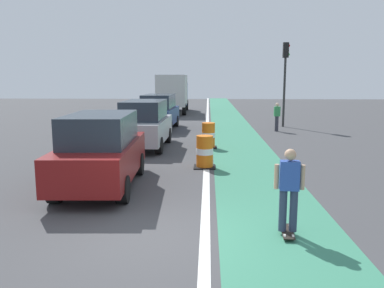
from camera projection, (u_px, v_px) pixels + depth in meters
name	position (u px, v px, depth m)	size (l,w,h in m)	color
ground_plane	(158.00, 238.00, 7.53)	(100.00, 100.00, 0.00)	#424244
bike_lane_strip	(238.00, 140.00, 19.26)	(2.50, 80.00, 0.01)	#387F60
lane_divider_stripe	(207.00, 140.00, 19.32)	(0.20, 80.00, 0.01)	silver
skateboarder_on_lane	(289.00, 189.00, 7.53)	(0.57, 0.82, 1.69)	black
parked_suv_nearest	(101.00, 150.00, 10.86)	(2.06, 4.67, 2.04)	maroon
parked_suv_second	(145.00, 124.00, 17.11)	(2.00, 4.64, 2.04)	#9EA0A5
parked_suv_third	(159.00, 112.00, 23.21)	(2.10, 4.69, 2.04)	navy
traffic_barrel_front	(205.00, 152.00, 13.34)	(0.73, 0.73, 1.09)	orange
traffic_barrel_mid	(208.00, 136.00, 17.13)	(0.73, 0.73, 1.09)	orange
delivery_truck_down_block	(173.00, 91.00, 34.09)	(2.46, 7.64, 3.23)	beige
traffic_light_corner	(285.00, 69.00, 24.08)	(0.41, 0.32, 5.10)	#2D2D2D
pedestrian_crossing	(277.00, 116.00, 22.37)	(0.34, 0.20, 1.61)	#33333D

